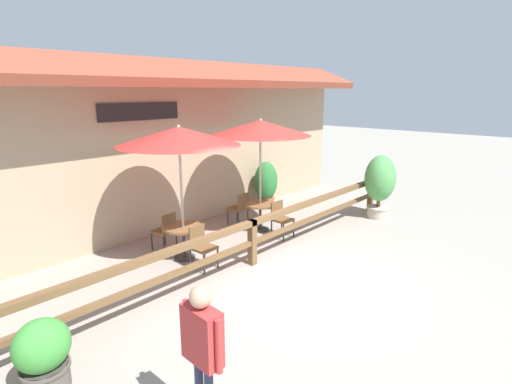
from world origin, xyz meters
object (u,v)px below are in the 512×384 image
at_px(potted_plant_corner_fern, 43,354).
at_px(potted_plant_entrance_palm, 266,184).
at_px(chair_near_streetside, 202,245).
at_px(dining_table_near, 183,233).
at_px(chair_middle_wallside, 240,207).
at_px(pedestrian, 202,341).
at_px(chair_near_wallside, 166,229).
at_px(patio_umbrella_middle, 260,128).
at_px(chair_middle_streetside, 281,217).
at_px(patio_umbrella_near, 179,136).
at_px(potted_plant_tall_tropical, 380,182).
at_px(dining_table_middle, 260,209).

distance_m(potted_plant_corner_fern, potted_plant_entrance_palm, 8.14).
bearing_deg(chair_near_streetside, dining_table_near, 81.39).
distance_m(chair_middle_wallside, pedestrian, 6.64).
bearing_deg(chair_near_wallside, dining_table_near, 82.82).
bearing_deg(chair_near_streetside, chair_middle_wallside, 24.66).
relative_size(chair_near_wallside, potted_plant_corner_fern, 0.96).
relative_size(chair_near_wallside, patio_umbrella_middle, 0.31).
height_order(chair_near_wallside, chair_middle_streetside, same).
bearing_deg(pedestrian, patio_umbrella_near, 147.75).
xyz_separation_m(patio_umbrella_near, potted_plant_tall_tropical, (5.40, -1.76, -1.57)).
distance_m(dining_table_near, chair_near_streetside, 0.65).
height_order(dining_table_near, patio_umbrella_middle, patio_umbrella_middle).
height_order(potted_plant_tall_tropical, potted_plant_entrance_palm, potted_plant_tall_tropical).
height_order(potted_plant_corner_fern, potted_plant_entrance_palm, potted_plant_entrance_palm).
xyz_separation_m(chair_near_streetside, pedestrian, (-2.56, -3.08, 0.58)).
xyz_separation_m(chair_near_streetside, chair_near_wallside, (0.05, 1.28, 0.00)).
bearing_deg(dining_table_middle, potted_plant_entrance_palm, 36.94).
height_order(dining_table_middle, potted_plant_tall_tropical, potted_plant_tall_tropical).
bearing_deg(potted_plant_corner_fern, potted_plant_entrance_palm, 22.26).
bearing_deg(potted_plant_corner_fern, potted_plant_tall_tropical, 0.69).
relative_size(patio_umbrella_middle, chair_middle_wallside, 3.25).
bearing_deg(potted_plant_tall_tropical, dining_table_near, 161.97).
bearing_deg(patio_umbrella_middle, chair_middle_wallside, 95.22).
relative_size(potted_plant_tall_tropical, pedestrian, 1.06).
bearing_deg(dining_table_middle, chair_near_streetside, -165.60).
xyz_separation_m(potted_plant_corner_fern, pedestrian, (0.87, -1.85, 0.60)).
distance_m(chair_near_streetside, patio_umbrella_middle, 3.30).
bearing_deg(dining_table_middle, patio_umbrella_near, 179.76).
height_order(chair_middle_streetside, pedestrian, pedestrian).
distance_m(chair_near_wallside, chair_middle_wallside, 2.35).
distance_m(patio_umbrella_near, chair_near_streetside, 2.20).
distance_m(chair_near_wallside, chair_middle_streetside, 2.74).
height_order(patio_umbrella_middle, pedestrian, patio_umbrella_middle).
xyz_separation_m(chair_near_streetside, potted_plant_entrance_palm, (4.09, 1.86, 0.25)).
distance_m(patio_umbrella_middle, chair_middle_wallside, 2.21).
height_order(chair_middle_streetside, potted_plant_corner_fern, potted_plant_corner_fern).
height_order(patio_umbrella_middle, chair_middle_streetside, patio_umbrella_middle).
height_order(chair_near_streetside, potted_plant_entrance_palm, potted_plant_entrance_palm).
relative_size(patio_umbrella_near, potted_plant_tall_tropical, 1.59).
distance_m(potted_plant_entrance_palm, pedestrian, 8.29).
distance_m(dining_table_near, chair_middle_streetside, 2.49).
relative_size(chair_middle_streetside, potted_plant_corner_fern, 0.96).
bearing_deg(chair_middle_streetside, dining_table_middle, 91.25).
xyz_separation_m(dining_table_middle, chair_middle_streetside, (-0.01, -0.67, -0.07)).
bearing_deg(chair_middle_streetside, pedestrian, -146.80).
height_order(chair_near_streetside, potted_plant_corner_fern, potted_plant_corner_fern).
height_order(patio_umbrella_near, potted_plant_corner_fern, patio_umbrella_near).
xyz_separation_m(patio_umbrella_middle, potted_plant_entrance_palm, (1.63, 1.23, -1.85)).
relative_size(dining_table_near, potted_plant_tall_tropical, 0.47).
relative_size(chair_near_streetside, potted_plant_tall_tropical, 0.49).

